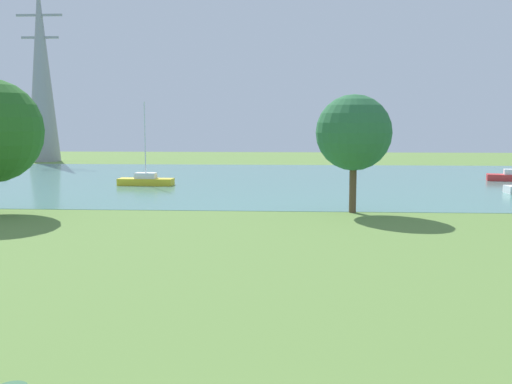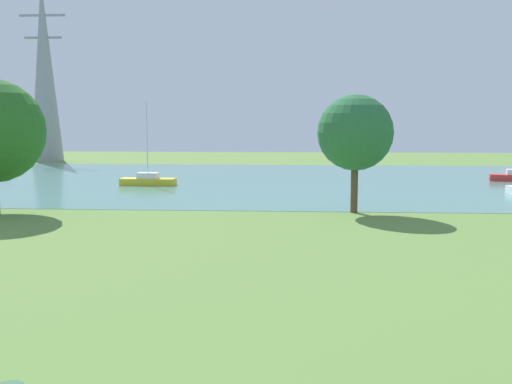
{
  "view_description": "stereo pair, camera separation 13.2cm",
  "coord_description": "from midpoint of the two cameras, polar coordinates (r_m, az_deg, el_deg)",
  "views": [
    {
      "loc": [
        1.27,
        -7.46,
        5.65
      ],
      "look_at": [
        -0.06,
        15.18,
        2.97
      ],
      "focal_mm": 42.47,
      "sensor_mm": 36.0,
      "label": 1
    },
    {
      "loc": [
        1.4,
        -7.45,
        5.65
      ],
      "look_at": [
        -0.06,
        15.18,
        2.97
      ],
      "focal_mm": 42.47,
      "sensor_mm": 36.0,
      "label": 2
    }
  ],
  "objects": [
    {
      "name": "sailboat_yellow",
      "position": [
        53.94,
        -10.07,
        1.11
      ],
      "size": [
        4.87,
        1.73,
        7.26
      ],
      "color": "yellow",
      "rests_on": "water_surface"
    },
    {
      "name": "ground_plane",
      "position": [
        30.02,
        1.09,
        -4.11
      ],
      "size": [
        160.0,
        160.0,
        0.0
      ],
      "primitive_type": "plane",
      "color": "olive"
    },
    {
      "name": "tree_mid_shore",
      "position": [
        37.53,
        9.44,
        5.51
      ],
      "size": [
        4.65,
        4.65,
        7.26
      ],
      "color": "brown",
      "rests_on": "ground"
    },
    {
      "name": "electricity_pylon",
      "position": [
        90.4,
        -19.27,
        10.72
      ],
      "size": [
        6.4,
        4.4,
        25.03
      ],
      "color": "gray",
      "rests_on": "ground"
    },
    {
      "name": "water_surface",
      "position": [
        57.75,
        2.36,
        1.12
      ],
      "size": [
        140.0,
        40.0,
        0.02
      ],
      "primitive_type": "cube",
      "color": "slate",
      "rests_on": "ground"
    }
  ]
}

